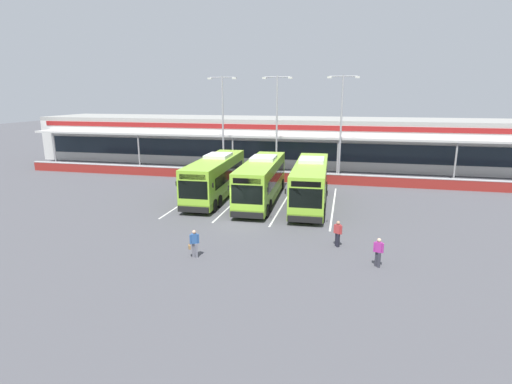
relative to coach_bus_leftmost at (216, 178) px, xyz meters
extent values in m
plane|color=#4C4C51|center=(4.20, -6.76, -1.79)|extent=(200.00, 200.00, 0.00)
cube|color=silver|center=(4.20, 20.24, 0.96)|extent=(70.00, 10.00, 5.50)
cube|color=#19232D|center=(4.20, 15.22, 0.51)|extent=(66.00, 0.08, 2.20)
cube|color=maroon|center=(4.20, 15.21, 3.36)|extent=(68.00, 0.08, 0.60)
cube|color=beige|center=(4.20, 13.74, 2.41)|extent=(67.00, 3.00, 0.24)
cube|color=gray|center=(4.20, 20.24, 3.96)|extent=(70.00, 10.00, 0.50)
cylinder|color=#999999|center=(-26.80, 12.54, 0.31)|extent=(0.20, 0.20, 4.20)
cylinder|color=#999999|center=(-14.40, 12.54, 0.31)|extent=(0.20, 0.20, 4.20)
cylinder|color=#999999|center=(-2.00, 12.54, 0.31)|extent=(0.20, 0.20, 4.20)
cylinder|color=#999999|center=(10.40, 12.54, 0.31)|extent=(0.20, 0.20, 4.20)
cylinder|color=#999999|center=(22.80, 12.54, 0.31)|extent=(0.20, 0.20, 4.20)
cube|color=maroon|center=(4.20, 7.74, -1.29)|extent=(60.00, 0.36, 1.00)
cube|color=#B2B2B2|center=(4.20, 7.74, -0.74)|extent=(60.00, 0.40, 0.10)
cube|color=#8CC633|center=(0.00, -0.04, 0.12)|extent=(2.95, 12.08, 3.19)
cube|color=olive|center=(0.00, -0.04, -1.19)|extent=(2.97, 12.10, 0.56)
cube|color=black|center=(-0.01, 0.36, 0.36)|extent=(2.90, 9.68, 0.96)
cube|color=black|center=(0.20, -5.99, 0.26)|extent=(2.31, 0.18, 1.40)
cube|color=black|center=(0.20, -6.00, 1.26)|extent=(2.05, 0.15, 0.40)
cube|color=silver|center=(-0.03, 0.96, 1.85)|extent=(2.14, 2.87, 0.28)
cube|color=black|center=(0.20, -6.10, -1.24)|extent=(2.45, 0.24, 0.44)
cube|color=black|center=(1.64, -5.59, 0.61)|extent=(0.08, 0.12, 0.36)
cube|color=black|center=(-1.27, -5.68, 0.61)|extent=(0.08, 0.12, 0.36)
cylinder|color=black|center=(1.04, 4.60, -1.27)|extent=(0.35, 1.05, 1.04)
cylinder|color=black|center=(-1.35, 4.52, -1.27)|extent=(0.35, 1.05, 1.04)
cylinder|color=black|center=(1.30, -3.20, -1.27)|extent=(0.35, 1.05, 1.04)
cylinder|color=black|center=(-1.09, -3.28, -1.27)|extent=(0.35, 1.05, 1.04)
cylinder|color=black|center=(1.35, -4.60, -1.27)|extent=(0.35, 1.05, 1.04)
cylinder|color=black|center=(-1.04, -4.68, -1.27)|extent=(0.35, 1.05, 1.04)
cube|color=#8CC633|center=(4.31, -0.53, 0.12)|extent=(2.95, 12.08, 3.19)
cube|color=olive|center=(4.31, -0.53, -1.19)|extent=(2.97, 12.10, 0.56)
cube|color=black|center=(4.30, -0.13, 0.36)|extent=(2.90, 9.68, 0.96)
cube|color=black|center=(4.51, -6.47, 0.26)|extent=(2.31, 0.18, 1.40)
cube|color=black|center=(4.51, -6.48, 1.26)|extent=(2.05, 0.15, 0.40)
cube|color=silver|center=(4.28, 0.47, 1.85)|extent=(2.14, 2.87, 0.28)
cube|color=black|center=(4.51, -6.58, -1.24)|extent=(2.45, 0.24, 0.44)
cube|color=black|center=(5.95, -6.07, 0.61)|extent=(0.08, 0.12, 0.36)
cube|color=black|center=(3.04, -6.17, 0.61)|extent=(0.08, 0.12, 0.36)
cylinder|color=black|center=(5.35, 4.11, -1.27)|extent=(0.35, 1.05, 1.04)
cylinder|color=black|center=(2.96, 4.03, -1.27)|extent=(0.35, 1.05, 1.04)
cylinder|color=black|center=(5.61, -3.68, -1.27)|extent=(0.35, 1.05, 1.04)
cylinder|color=black|center=(3.22, -3.76, -1.27)|extent=(0.35, 1.05, 1.04)
cylinder|color=black|center=(5.66, -5.08, -1.27)|extent=(0.35, 1.05, 1.04)
cylinder|color=black|center=(3.27, -5.16, -1.27)|extent=(0.35, 1.05, 1.04)
cube|color=#8CC633|center=(8.52, -0.64, 0.12)|extent=(2.95, 12.08, 3.19)
cube|color=olive|center=(8.52, -0.64, -1.19)|extent=(2.97, 12.10, 0.56)
cube|color=black|center=(8.51, -0.24, 0.36)|extent=(2.90, 9.68, 0.96)
cube|color=black|center=(8.72, -6.58, 0.26)|extent=(2.31, 0.18, 1.40)
cube|color=black|center=(8.72, -6.59, 1.26)|extent=(2.05, 0.15, 0.40)
cube|color=silver|center=(8.49, 0.36, 1.85)|extent=(2.14, 2.87, 0.28)
cube|color=black|center=(8.73, -6.69, -1.24)|extent=(2.45, 0.24, 0.44)
cube|color=black|center=(10.16, -6.18, 0.61)|extent=(0.08, 0.12, 0.36)
cube|color=black|center=(7.26, -6.28, 0.61)|extent=(0.08, 0.12, 0.36)
cylinder|color=black|center=(9.56, 4.00, -1.27)|extent=(0.35, 1.05, 1.04)
cylinder|color=black|center=(7.17, 3.92, -1.27)|extent=(0.35, 1.05, 1.04)
cylinder|color=black|center=(9.82, -3.79, -1.27)|extent=(0.35, 1.05, 1.04)
cylinder|color=black|center=(7.44, -3.87, -1.27)|extent=(0.35, 1.05, 1.04)
cylinder|color=black|center=(9.87, -5.19, -1.27)|extent=(0.35, 1.05, 1.04)
cylinder|color=black|center=(7.48, -5.27, -1.27)|extent=(0.35, 1.05, 1.04)
cube|color=silver|center=(-2.10, -0.76, -1.78)|extent=(0.14, 13.00, 0.01)
cube|color=silver|center=(2.10, -0.76, -1.78)|extent=(0.14, 13.00, 0.01)
cube|color=silver|center=(6.30, -0.76, -1.78)|extent=(0.14, 13.00, 0.01)
cube|color=silver|center=(10.50, -0.76, -1.78)|extent=(0.14, 13.00, 0.01)
cube|color=slate|center=(3.07, -13.42, -1.37)|extent=(0.21, 0.22, 0.84)
cube|color=slate|center=(3.27, -13.45, -1.37)|extent=(0.21, 0.22, 0.84)
cube|color=#2D5693|center=(3.17, -13.43, -0.67)|extent=(0.40, 0.35, 0.56)
cube|color=#2D5693|center=(2.97, -13.53, -0.69)|extent=(0.13, 0.13, 0.54)
cube|color=#2D5693|center=(3.36, -13.33, -0.69)|extent=(0.13, 0.13, 0.54)
sphere|color=tan|center=(3.17, -13.43, -0.28)|extent=(0.22, 0.22, 0.22)
cube|color=olive|center=(2.90, -13.55, -1.16)|extent=(0.24, 0.30, 0.22)
cylinder|color=olive|center=(2.90, -13.55, -0.98)|extent=(0.02, 0.02, 0.16)
cube|color=black|center=(11.02, -9.86, -1.37)|extent=(0.21, 0.22, 0.84)
cube|color=black|center=(11.10, -10.04, -1.37)|extent=(0.21, 0.22, 0.84)
cube|color=#B23838|center=(11.06, -9.95, -0.67)|extent=(0.40, 0.35, 0.56)
cube|color=#B23838|center=(10.86, -9.84, -0.69)|extent=(0.13, 0.13, 0.54)
cube|color=#B23838|center=(11.25, -10.05, -0.69)|extent=(0.13, 0.13, 0.54)
sphere|color=tan|center=(11.06, -9.95, -0.28)|extent=(0.22, 0.22, 0.22)
cube|color=#33333D|center=(13.19, -12.41, -1.37)|extent=(0.18, 0.21, 0.84)
cube|color=#33333D|center=(13.32, -12.56, -1.37)|extent=(0.18, 0.21, 0.84)
cube|color=#A32D89|center=(13.26, -12.48, -0.67)|extent=(0.38, 0.30, 0.56)
cube|color=#A32D89|center=(13.04, -12.43, -0.69)|extent=(0.11, 0.12, 0.54)
cube|color=#A32D89|center=(13.47, -12.54, -0.69)|extent=(0.11, 0.12, 0.54)
sphere|color=#DBB293|center=(13.26, -12.48, -0.28)|extent=(0.22, 0.22, 0.22)
cylinder|color=#9E9EA3|center=(-2.31, 9.81, 3.71)|extent=(0.20, 0.20, 11.00)
cylinder|color=#9E9EA3|center=(-2.31, 9.81, 9.06)|extent=(2.80, 0.10, 0.10)
cube|color=silver|center=(-3.71, 9.81, 8.96)|extent=(0.44, 0.28, 0.20)
cube|color=silver|center=(-0.91, 9.81, 8.96)|extent=(0.44, 0.28, 0.20)
cylinder|color=#9E9EA3|center=(3.78, 9.96, 3.71)|extent=(0.20, 0.20, 11.00)
cylinder|color=#9E9EA3|center=(3.78, 9.96, 9.06)|extent=(2.80, 0.10, 0.10)
cube|color=silver|center=(2.38, 9.96, 8.96)|extent=(0.44, 0.28, 0.20)
cube|color=silver|center=(5.18, 9.96, 8.96)|extent=(0.44, 0.28, 0.20)
cylinder|color=#9E9EA3|center=(10.64, 9.85, 3.71)|extent=(0.20, 0.20, 11.00)
cylinder|color=#9E9EA3|center=(10.64, 9.85, 9.06)|extent=(2.80, 0.10, 0.10)
cube|color=silver|center=(9.24, 9.85, 8.96)|extent=(0.44, 0.28, 0.20)
cube|color=silver|center=(12.04, 9.85, 8.96)|extent=(0.44, 0.28, 0.20)
camera|label=1|loc=(11.28, -33.45, 7.26)|focal=28.04mm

